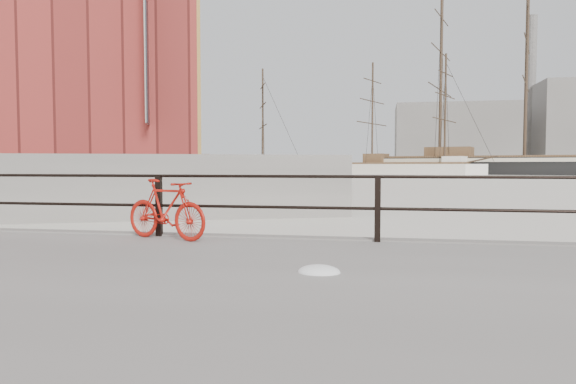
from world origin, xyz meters
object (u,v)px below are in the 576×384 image
at_px(bicycle, 166,209).
at_px(workboat_far, 28,180).
at_px(barque_black, 524,175).
at_px(schooner_mid, 407,174).
at_px(workboat_near, 73,186).
at_px(schooner_left, 230,174).

bearing_deg(bicycle, workboat_far, 148.98).
relative_size(barque_black, schooner_mid, 2.07).
height_order(bicycle, barque_black, barque_black).
distance_m(bicycle, workboat_near, 33.06).
bearing_deg(barque_black, schooner_mid, -166.85).
bearing_deg(workboat_near, schooner_mid, 36.10).
distance_m(schooner_mid, workboat_far, 57.26).
bearing_deg(barque_black, bicycle, -90.62).
height_order(workboat_near, workboat_far, same).
height_order(schooner_mid, workboat_far, schooner_mid).
bearing_deg(bicycle, workboat_near, 145.06).
bearing_deg(workboat_near, bicycle, -82.18).
height_order(barque_black, workboat_near, barque_black).
xyz_separation_m(bicycle, workboat_near, (-19.13, 26.95, -0.82)).
bearing_deg(workboat_near, schooner_left, 65.71).
height_order(barque_black, schooner_left, barque_black).
xyz_separation_m(barque_black, schooner_left, (-47.61, -2.93, 0.00)).
distance_m(bicycle, workboat_far, 51.52).
height_order(barque_black, schooner_mid, barque_black).
distance_m(barque_black, workboat_far, 70.41).
height_order(bicycle, workboat_far, workboat_far).
relative_size(schooner_mid, workboat_near, 2.13).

